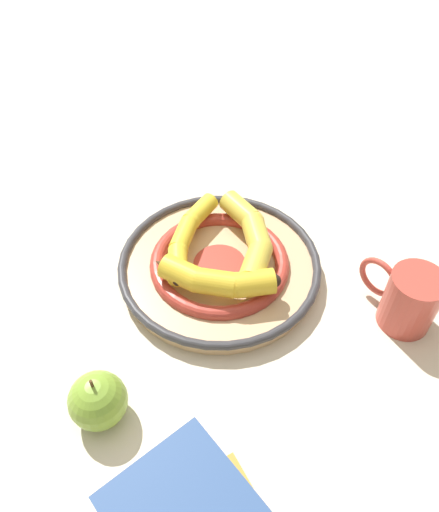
{
  "coord_description": "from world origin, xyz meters",
  "views": [
    {
      "loc": [
        -0.52,
        0.24,
        0.63
      ],
      "look_at": [
        -0.03,
        -0.01,
        0.04
      ],
      "focal_mm": 35.0,
      "sensor_mm": 36.0,
      "label": 1
    }
  ],
  "objects_px": {
    "decorative_bowl": "(219,265)",
    "banana_b": "(251,237)",
    "apple": "(98,400)",
    "coffee_mug": "(409,298)",
    "banana_c": "(188,234)",
    "banana_a": "(214,279)"
  },
  "relations": [
    {
      "from": "banana_c",
      "to": "banana_b",
      "type": "bearing_deg",
      "value": 99.26
    },
    {
      "from": "banana_a",
      "to": "apple",
      "type": "relative_size",
      "value": 1.89
    },
    {
      "from": "decorative_bowl",
      "to": "coffee_mug",
      "type": "height_order",
      "value": "coffee_mug"
    },
    {
      "from": "coffee_mug",
      "to": "apple",
      "type": "relative_size",
      "value": 1.49
    },
    {
      "from": "decorative_bowl",
      "to": "banana_c",
      "type": "height_order",
      "value": "banana_c"
    },
    {
      "from": "banana_b",
      "to": "coffee_mug",
      "type": "distance_m",
      "value": 0.26
    },
    {
      "from": "banana_b",
      "to": "decorative_bowl",
      "type": "bearing_deg",
      "value": 109.23
    },
    {
      "from": "banana_b",
      "to": "coffee_mug",
      "type": "xyz_separation_m",
      "value": [
        -0.21,
        -0.15,
        -0.01
      ]
    },
    {
      "from": "decorative_bowl",
      "to": "coffee_mug",
      "type": "distance_m",
      "value": 0.3
    },
    {
      "from": "decorative_bowl",
      "to": "banana_b",
      "type": "height_order",
      "value": "banana_b"
    },
    {
      "from": "banana_c",
      "to": "banana_a",
      "type": "bearing_deg",
      "value": 38.19
    },
    {
      "from": "banana_c",
      "to": "coffee_mug",
      "type": "bearing_deg",
      "value": 82.85
    },
    {
      "from": "banana_b",
      "to": "banana_c",
      "type": "bearing_deg",
      "value": 75.14
    },
    {
      "from": "decorative_bowl",
      "to": "banana_c",
      "type": "distance_m",
      "value": 0.07
    },
    {
      "from": "apple",
      "to": "banana_b",
      "type": "bearing_deg",
      "value": -63.88
    },
    {
      "from": "banana_a",
      "to": "banana_c",
      "type": "distance_m",
      "value": 0.11
    },
    {
      "from": "coffee_mug",
      "to": "banana_a",
      "type": "bearing_deg",
      "value": 43.61
    },
    {
      "from": "coffee_mug",
      "to": "apple",
      "type": "xyz_separation_m",
      "value": [
        0.06,
        0.46,
        -0.01
      ]
    },
    {
      "from": "banana_a",
      "to": "coffee_mug",
      "type": "distance_m",
      "value": 0.29
    },
    {
      "from": "banana_b",
      "to": "apple",
      "type": "height_order",
      "value": "apple"
    },
    {
      "from": "banana_a",
      "to": "decorative_bowl",
      "type": "bearing_deg",
      "value": 93.26
    },
    {
      "from": "coffee_mug",
      "to": "apple",
      "type": "bearing_deg",
      "value": 69.49
    }
  ]
}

